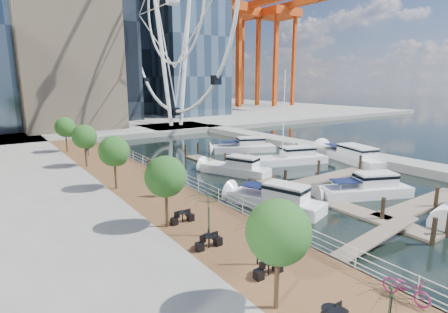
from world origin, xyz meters
TOP-DOWN VIEW (x-y plane):
  - ground at (0.00, 0.00)m, footprint 520.00×520.00m
  - boardwalk at (-9.00, 15.00)m, footprint 6.00×60.00m
  - seawall at (-6.00, 15.00)m, footprint 0.25×60.00m
  - land_far at (0.00, 102.00)m, footprint 200.00×114.00m
  - breakwater at (20.00, 20.00)m, footprint 4.00×60.00m
  - pier at (14.00, 52.00)m, footprint 14.00×12.00m
  - railing at (-6.10, 15.00)m, footprint 0.10×60.00m
  - floating_docks at (7.97, 9.98)m, footprint 16.00×34.00m
  - ferris_wheel at (14.00, 52.00)m, footprint 5.80×45.60m
  - port_cranes at (67.67, 95.67)m, footprint 40.00×52.00m
  - street_trees at (-11.40, 14.00)m, footprint 2.60×42.60m
  - cafe_tables at (-10.40, -2.00)m, footprint 2.50×13.70m
  - yacht_foreground at (7.01, 2.11)m, footprint 9.28×5.90m
  - bicycle at (-6.50, -8.73)m, footprint 0.81×2.02m
  - pedestrian_near at (-9.17, 9.79)m, footprint 0.84×0.82m
  - pedestrian_mid at (-6.97, 17.38)m, footprint 0.75×0.88m
  - pedestrian_far at (-9.82, 29.86)m, footprint 1.18×1.03m
  - moored_yachts at (10.45, 13.41)m, footprint 26.31×34.97m
  - cafe_seating at (-9.79, -2.84)m, footprint 3.54×14.26m

SIDE VIEW (x-z plane):
  - ground at x=0.00m, z-range 0.00..0.00m
  - yacht_foreground at x=7.01m, z-range -1.07..1.07m
  - moored_yachts at x=10.45m, z-range -5.75..5.75m
  - floating_docks at x=7.97m, z-range -0.81..1.79m
  - boardwalk at x=-9.00m, z-range 0.00..1.00m
  - seawall at x=-6.00m, z-range 0.00..1.00m
  - land_far at x=0.00m, z-range 0.00..1.00m
  - breakwater at x=20.00m, z-range 0.00..1.00m
  - pier at x=14.00m, z-range 0.00..1.00m
  - cafe_tables at x=-10.40m, z-range 1.00..1.74m
  - bicycle at x=-6.50m, z-range 1.00..2.04m
  - railing at x=-6.10m, z-range 1.00..2.05m
  - pedestrian_mid at x=-6.97m, z-range 1.00..2.57m
  - pedestrian_far at x=-9.82m, z-range 1.00..2.91m
  - pedestrian_near at x=-9.17m, z-range 1.00..2.95m
  - cafe_seating at x=-9.79m, z-range 0.89..3.57m
  - street_trees at x=-11.40m, z-range 1.99..6.59m
  - port_cranes at x=67.67m, z-range 1.00..39.00m
  - ferris_wheel at x=14.00m, z-range 2.02..49.82m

